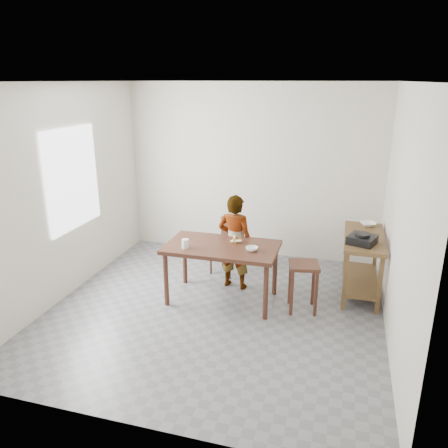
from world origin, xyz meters
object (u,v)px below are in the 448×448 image
(child, at_px, (235,242))
(dining_chair, at_px, (226,247))
(dining_table, at_px, (222,273))
(stool, at_px, (303,287))
(prep_counter, at_px, (362,264))

(child, xyz_separation_m, dining_chair, (-0.24, 0.42, -0.26))
(dining_table, xyz_separation_m, stool, (1.03, 0.01, -0.07))
(dining_table, bearing_deg, dining_chair, 101.77)
(prep_counter, distance_m, dining_chair, 1.90)
(dining_table, height_order, child, child)
(dining_table, distance_m, stool, 1.03)
(prep_counter, bearing_deg, dining_table, -157.85)
(dining_chair, distance_m, stool, 1.45)
(stool, bearing_deg, child, 157.60)
(prep_counter, relative_size, child, 0.92)
(dining_chair, relative_size, stool, 1.28)
(dining_table, xyz_separation_m, child, (0.06, 0.41, 0.28))
(prep_counter, relative_size, dining_chair, 1.52)
(dining_table, relative_size, prep_counter, 1.17)
(stool, bearing_deg, dining_chair, 145.80)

